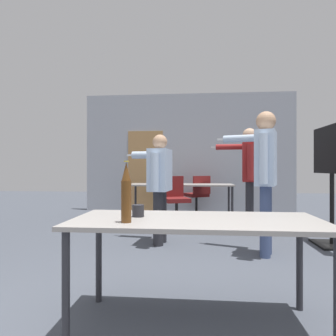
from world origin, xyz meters
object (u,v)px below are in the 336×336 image
Objects in this scene: person_far_watching at (265,168)px; beer_bottle at (126,193)px; drink_cup at (138,211)px; tv_screen at (332,168)px; person_right_polo at (159,179)px; office_chair_mid_tucked at (198,196)px; person_left_plaid at (249,169)px; office_chair_far_left at (175,201)px.

person_far_watching is 4.52× the size of beer_bottle.
tv_screen is at bearing 44.33° from drink_cup.
person_right_polo is 1.73× the size of office_chair_mid_tucked.
person_left_plaid is 3.42m from drink_cup.
beer_bottle is (-1.31, -1.95, -0.17)m from person_far_watching.
person_far_watching reaches higher than drink_cup.
person_left_plaid is at bearing 67.97° from beer_bottle.
person_far_watching is at bearing -174.69° from person_left_plaid.
person_far_watching is at bearing -104.55° from office_chair_mid_tucked.
person_right_polo is 3.96× the size of beer_bottle.
person_far_watching is 20.95× the size of drink_cup.
tv_screen is 0.96× the size of person_left_plaid.
beer_bottle is at bearing 69.24° from office_chair_far_left.
person_right_polo is at bearing 91.90° from beer_bottle.
person_left_plaid is at bearing -93.94° from office_chair_mid_tucked.
office_chair_far_left is (0.13, 1.60, -0.50)m from person_right_polo.
beer_bottle reaches higher than drink_cup.
person_right_polo is 0.89× the size of person_left_plaid.
person_far_watching is 3.47m from office_chair_mid_tucked.
tv_screen reaches higher than office_chair_far_left.
person_far_watching is at bearing 56.07° from beer_bottle.
tv_screen is 1.08× the size of person_right_polo.
office_chair_mid_tucked is 2.29× the size of beer_bottle.
office_chair_mid_tucked is (-0.86, 1.89, -0.66)m from person_left_plaid.
tv_screen is at bearing 46.70° from beer_bottle.
person_left_plaid reaches higher than tv_screen.
drink_cup is (0.11, -2.18, -0.15)m from person_right_polo.
person_right_polo is 1.68m from office_chair_far_left.
drink_cup is (-2.34, -2.29, -0.31)m from tv_screen.
beer_bottle is (-0.51, -5.26, 0.51)m from office_chair_mid_tucked.
tv_screen is 1.32m from person_left_plaid.
beer_bottle is 4.63× the size of drink_cup.
office_chair_far_left is 4.04m from beer_bottle.
person_far_watching is 1.98× the size of office_chair_mid_tucked.
office_chair_mid_tucked is (0.59, 2.85, -0.52)m from person_right_polo.
person_far_watching is 1.01× the size of person_left_plaid.
person_far_watching is at bearing 53.34° from drink_cup.
person_far_watching is (-1.06, -0.56, 0.00)m from tv_screen.
person_far_watching is 1.93× the size of office_chair_far_left.
office_chair_mid_tucked is at bearing 31.60° from person_left_plaid.
person_far_watching is 2.51m from office_chair_far_left.
office_chair_far_left is at bearing 89.70° from drink_cup.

